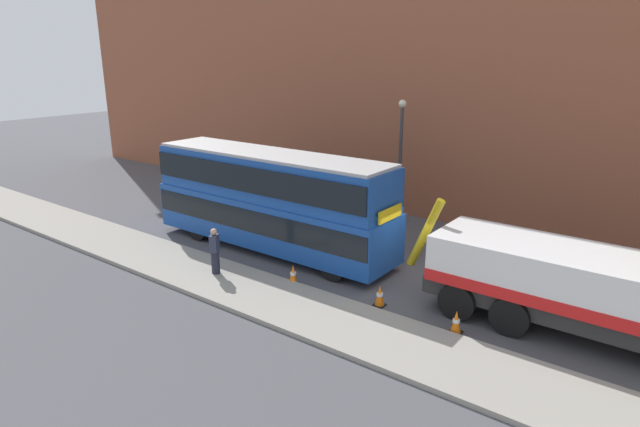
{
  "coord_description": "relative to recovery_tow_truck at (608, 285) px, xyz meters",
  "views": [
    {
      "loc": [
        7.74,
        -16.09,
        7.91
      ],
      "look_at": [
        -3.94,
        -0.59,
        2.0
      ],
      "focal_mm": 30.08,
      "sensor_mm": 36.0,
      "label": 1
    }
  ],
  "objects": [
    {
      "name": "double_decker_bus",
      "position": [
        -12.38,
        -0.0,
        0.47
      ],
      "size": [
        11.06,
        2.58,
        4.06
      ],
      "rotation": [
        0.0,
        0.0,
        0.0
      ],
      "color": "#19479E",
      "rests_on": "ground_plane"
    },
    {
      "name": "pedestrian_onlooker",
      "position": [
        -12.07,
        -3.38,
        -0.77
      ],
      "size": [
        0.42,
        0.48,
        1.71
      ],
      "rotation": [
        0.0,
        0.0,
        0.5
      ],
      "color": "#232333",
      "rests_on": "near_kerb"
    },
    {
      "name": "traffic_cone_near_truck",
      "position": [
        -3.44,
        -1.96,
        -1.42
      ],
      "size": [
        0.36,
        0.36,
        0.72
      ],
      "color": "orange",
      "rests_on": "ground_plane"
    },
    {
      "name": "ground_plane",
      "position": [
        -5.93,
        0.59,
        -1.76
      ],
      "size": [
        120.0,
        120.0,
        0.0
      ],
      "primitive_type": "plane",
      "color": "#4C4C51"
    },
    {
      "name": "building_facade",
      "position": [
        -5.93,
        8.28,
        6.31
      ],
      "size": [
        60.0,
        1.5,
        16.0
      ],
      "color": "#935138",
      "rests_on": "ground_plane"
    },
    {
      "name": "near_kerb",
      "position": [
        -5.93,
        -3.61,
        -1.68
      ],
      "size": [
        60.0,
        2.8,
        0.15
      ],
      "primitive_type": "cube",
      "color": "gray",
      "rests_on": "ground_plane"
    },
    {
      "name": "traffic_cone_near_bus",
      "position": [
        -9.43,
        -2.16,
        -1.42
      ],
      "size": [
        0.36,
        0.36,
        0.72
      ],
      "color": "orange",
      "rests_on": "ground_plane"
    },
    {
      "name": "street_lamp",
      "position": [
        -9.85,
        6.09,
        1.71
      ],
      "size": [
        0.36,
        0.36,
        5.83
      ],
      "color": "#38383D",
      "rests_on": "ground_plane"
    },
    {
      "name": "traffic_cone_midway",
      "position": [
        -6.12,
        -1.78,
        -1.42
      ],
      "size": [
        0.36,
        0.36,
        0.72
      ],
      "color": "orange",
      "rests_on": "ground_plane"
    },
    {
      "name": "recovery_tow_truck",
      "position": [
        0.0,
        0.0,
        0.0
      ],
      "size": [
        10.14,
        2.67,
        3.67
      ],
      "rotation": [
        0.0,
        0.0,
        0.0
      ],
      "color": "#2D2D2D",
      "rests_on": "ground_plane"
    }
  ]
}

